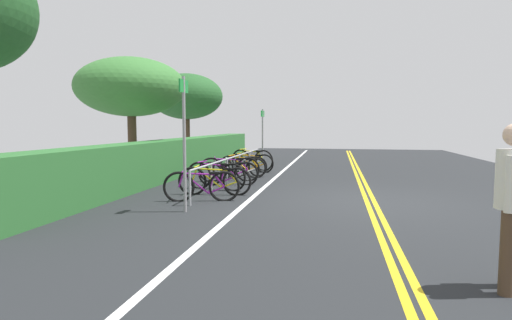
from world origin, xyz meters
The scene contains 20 objects.
ground_plane centered at (0.00, 0.00, -0.03)m, with size 39.24×12.10×0.05m, color #232628.
centre_line_yellow_inner centered at (0.00, -0.08, 0.00)m, with size 35.31×0.10×0.00m, color gold.
centre_line_yellow_outer centered at (0.00, 0.08, 0.00)m, with size 35.31×0.10×0.00m, color gold.
bike_lane_stripe_white centered at (0.00, 2.61, 0.00)m, with size 35.31×0.12×0.00m, color white.
bike_rack centered at (2.50, 3.68, 0.57)m, with size 7.47×0.05×0.74m.
bicycle_0 centered at (-0.67, 3.60, 0.33)m, with size 0.56×1.63×0.70m.
bicycle_1 centered at (0.16, 3.56, 0.33)m, with size 0.46×1.76×0.71m.
bicycle_2 centered at (0.95, 3.77, 0.35)m, with size 0.52×1.68×0.75m.
bicycle_3 centered at (1.77, 3.64, 0.32)m, with size 0.54×1.62×0.70m.
bicycle_4 centered at (2.53, 3.81, 0.35)m, with size 0.67×1.73×0.75m.
bicycle_5 centered at (3.31, 3.69, 0.32)m, with size 0.67×1.60×0.68m.
bicycle_6 centered at (4.04, 3.74, 0.32)m, with size 0.51×1.68×0.68m.
bicycle_7 centered at (4.98, 3.70, 0.32)m, with size 0.46×1.69×0.69m.
bicycle_8 centered at (5.72, 3.78, 0.37)m, with size 0.63×1.67×0.79m.
pedestrian centered at (-4.77, -0.96, 0.96)m, with size 0.44×0.32×1.68m.
sign_post_near centered at (-1.79, 3.56, 1.52)m, with size 0.36×0.06×2.56m.
sign_post_far centered at (6.99, 3.62, 1.36)m, with size 0.36×0.08×2.26m.
hedge_backdrop centered at (4.00, 5.92, 0.59)m, with size 16.42×0.86×1.18m, color #2D6B30.
tree_mid centered at (2.84, 7.03, 2.80)m, with size 3.38×3.38×3.72m.
tree_far_right centered at (9.77, 7.78, 2.98)m, with size 3.42×3.42×4.07m.
Camera 1 is at (-9.23, 0.75, 1.67)m, focal length 29.23 mm.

